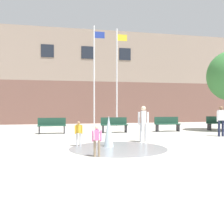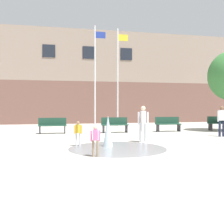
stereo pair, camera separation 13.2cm
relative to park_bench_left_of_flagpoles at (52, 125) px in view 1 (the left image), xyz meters
The scene contains 13 objects.
ground_plane 10.01m from the park_bench_left_of_flagpoles, 72.20° to the right, with size 100.00×100.00×0.00m, color #B2ADA3.
library_building 12.18m from the park_bench_left_of_flagpoles, 74.69° to the left, with size 36.00×6.05×8.53m.
splash_fountain 6.10m from the park_bench_left_of_flagpoles, 67.52° to the right, with size 3.67×3.67×1.22m.
park_bench_left_of_flagpoles is the anchor object (origin of this frame).
park_bench_under_left_flagpole 3.65m from the park_bench_left_of_flagpoles, ahead, with size 1.60×0.44×0.91m.
park_bench_near_trashcan 7.06m from the park_bench_left_of_flagpoles, ahead, with size 1.60×0.44×0.91m.
park_bench_far_right 10.71m from the park_bench_left_of_flagpoles, ahead, with size 1.60×0.44×0.91m.
child_with_pink_shirt 5.20m from the park_bench_left_of_flagpoles, 77.79° to the right, with size 0.31×0.24×0.99m.
child_in_fountain 7.54m from the park_bench_left_of_flagpoles, 78.80° to the right, with size 0.31×0.24×0.99m.
teen_by_trashcan 6.06m from the park_bench_left_of_flagpoles, 48.74° to the right, with size 0.50×0.37×1.59m.
adult_near_bench 9.30m from the park_bench_left_of_flagpoles, 21.04° to the right, with size 0.50×0.27×1.59m.
flagpole_left 5.20m from the park_bench_left_of_flagpoles, 43.22° to the left, with size 0.80×0.10×7.20m.
flagpole_right 6.24m from the park_bench_left_of_flagpoles, 31.00° to the left, with size 0.80×0.10×7.09m.
Camera 1 is at (-2.86, -5.95, 1.59)m, focal length 42.00 mm.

